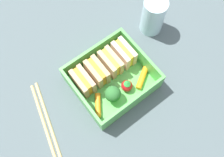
% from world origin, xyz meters
% --- Properties ---
extents(ground_plane, '(1.20, 1.20, 0.02)m').
position_xyz_m(ground_plane, '(0.00, 0.00, -0.01)').
color(ground_plane, '#485659').
extents(bento_tray, '(0.17, 0.15, 0.01)m').
position_xyz_m(bento_tray, '(0.00, 0.00, 0.01)').
color(bento_tray, '#54B14E').
rests_on(bento_tray, ground_plane).
extents(bento_rim, '(0.17, 0.15, 0.05)m').
position_xyz_m(bento_rim, '(0.00, 0.00, 0.04)').
color(bento_rim, '#54B14E').
rests_on(bento_rim, bento_tray).
extents(sandwich_left, '(0.03, 0.06, 0.05)m').
position_xyz_m(sandwich_left, '(-0.06, 0.03, 0.04)').
color(sandwich_left, tan).
rests_on(sandwich_left, bento_tray).
extents(sandwich_center_left, '(0.03, 0.06, 0.05)m').
position_xyz_m(sandwich_center_left, '(-0.02, 0.03, 0.04)').
color(sandwich_center_left, tan).
rests_on(sandwich_center_left, bento_tray).
extents(sandwich_center, '(0.03, 0.06, 0.05)m').
position_xyz_m(sandwich_center, '(0.02, 0.03, 0.04)').
color(sandwich_center, tan).
rests_on(sandwich_center, bento_tray).
extents(sandwich_center_right, '(0.03, 0.06, 0.05)m').
position_xyz_m(sandwich_center_right, '(0.06, 0.03, 0.04)').
color(sandwich_center_right, beige).
rests_on(sandwich_center_right, bento_tray).
extents(carrot_stick_far_left, '(0.04, 0.05, 0.01)m').
position_xyz_m(carrot_stick_far_left, '(-0.06, -0.03, 0.02)').
color(carrot_stick_far_left, orange).
rests_on(carrot_stick_far_left, bento_tray).
extents(broccoli_floret, '(0.03, 0.03, 0.04)m').
position_xyz_m(broccoli_floret, '(-0.02, -0.03, 0.04)').
color(broccoli_floret, '#83C26D').
rests_on(broccoli_floret, bento_tray).
extents(strawberry_far_left, '(0.03, 0.03, 0.03)m').
position_xyz_m(strawberry_far_left, '(0.02, -0.03, 0.03)').
color(strawberry_far_left, red).
rests_on(strawberry_far_left, bento_tray).
extents(carrot_stick_left, '(0.05, 0.04, 0.01)m').
position_xyz_m(carrot_stick_left, '(0.06, -0.04, 0.02)').
color(carrot_stick_left, orange).
rests_on(carrot_stick_left, bento_tray).
extents(chopstick_pair, '(0.07, 0.21, 0.01)m').
position_xyz_m(chopstick_pair, '(-0.17, -0.00, 0.00)').
color(chopstick_pair, tan).
rests_on(chopstick_pair, ground_plane).
extents(drinking_glass, '(0.05, 0.05, 0.09)m').
position_xyz_m(drinking_glass, '(0.17, 0.06, 0.05)').
color(drinking_glass, silver).
rests_on(drinking_glass, ground_plane).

